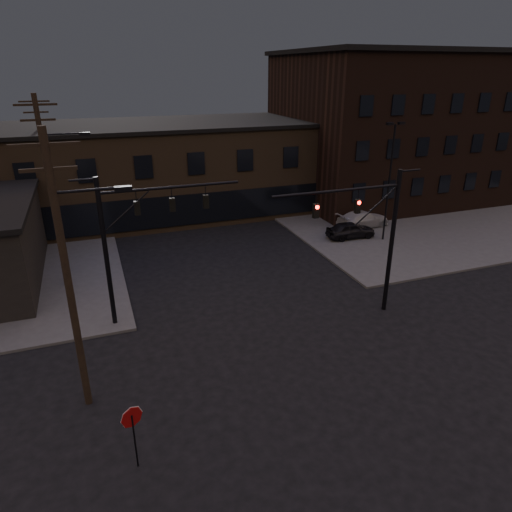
{
  "coord_description": "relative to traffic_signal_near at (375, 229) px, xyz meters",
  "views": [
    {
      "loc": [
        -8.27,
        -14.47,
        12.66
      ],
      "look_at": [
        -0.53,
        6.5,
        3.5
      ],
      "focal_mm": 32.0,
      "sensor_mm": 36.0,
      "label": 1
    }
  ],
  "objects": [
    {
      "name": "parked_car_lot_b",
      "position": [
        7.79,
        12.71,
        -4.08
      ],
      "size": [
        5.06,
        2.65,
        1.4
      ],
      "primitive_type": "imported",
      "rotation": [
        0.0,
        0.0,
        1.72
      ],
      "color": "#B3B3B5",
      "rests_on": "sidewalk_ne"
    },
    {
      "name": "parked_car_lot_a",
      "position": [
        5.37,
        10.71,
        -4.12
      ],
      "size": [
        3.96,
        1.75,
        1.33
      ],
      "primitive_type": "imported",
      "rotation": [
        0.0,
        0.0,
        1.52
      ],
      "color": "black",
      "rests_on": "sidewalk_ne"
    },
    {
      "name": "utility_pole_near",
      "position": [
        -14.79,
        -2.5,
        0.94
      ],
      "size": [
        3.7,
        0.28,
        11.0
      ],
      "color": "black",
      "rests_on": "ground"
    },
    {
      "name": "stop_sign",
      "position": [
        -13.36,
        -6.49,
        -3.09
      ],
      "size": [
        0.72,
        0.33,
        2.48
      ],
      "color": "black",
      "rests_on": "ground"
    },
    {
      "name": "car_crossing",
      "position": [
        0.14,
        20.81,
        -4.08
      ],
      "size": [
        2.94,
        5.47,
        1.71
      ],
      "primitive_type": "imported",
      "rotation": [
        0.0,
        0.0,
        0.23
      ],
      "color": "black",
      "rests_on": "ground"
    },
    {
      "name": "building_row",
      "position": [
        -5.36,
        23.5,
        -0.93
      ],
      "size": [
        40.0,
        12.0,
        8.0
      ],
      "primitive_type": "cube",
      "color": "#4D3B29",
      "rests_on": "ground"
    },
    {
      "name": "utility_pole_mid",
      "position": [
        -15.79,
        9.5,
        1.19
      ],
      "size": [
        3.7,
        0.28,
        11.5
      ],
      "color": "black",
      "rests_on": "ground"
    },
    {
      "name": "lot_light_b",
      "position": [
        13.64,
        14.5,
        0.58
      ],
      "size": [
        1.5,
        0.28,
        9.14
      ],
      "color": "black",
      "rests_on": "ground"
    },
    {
      "name": "lot_light_a",
      "position": [
        7.64,
        9.5,
        0.58
      ],
      "size": [
        1.5,
        0.28,
        9.14
      ],
      "color": "black",
      "rests_on": "ground"
    },
    {
      "name": "ground",
      "position": [
        -5.36,
        -4.5,
        -4.93
      ],
      "size": [
        140.0,
        140.0,
        0.0
      ],
      "primitive_type": "plane",
      "color": "black",
      "rests_on": "ground"
    },
    {
      "name": "traffic_signal_near",
      "position": [
        0.0,
        0.0,
        0.0
      ],
      "size": [
        7.12,
        0.24,
        8.0
      ],
      "color": "black",
      "rests_on": "ground"
    },
    {
      "name": "utility_pole_far",
      "position": [
        -16.86,
        21.5,
        0.85
      ],
      "size": [
        2.2,
        0.28,
        11.0
      ],
      "color": "black",
      "rests_on": "ground"
    },
    {
      "name": "building_right",
      "position": [
        16.64,
        21.5,
        2.07
      ],
      "size": [
        22.0,
        16.0,
        14.0
      ],
      "primitive_type": "cube",
      "color": "black",
      "rests_on": "ground"
    },
    {
      "name": "traffic_signal_far",
      "position": [
        -12.07,
        3.5,
        0.08
      ],
      "size": [
        7.12,
        0.24,
        8.0
      ],
      "color": "black",
      "rests_on": "ground"
    },
    {
      "name": "sidewalk_ne",
      "position": [
        16.64,
        17.5,
        -4.86
      ],
      "size": [
        30.0,
        30.0,
        0.15
      ],
      "primitive_type": "cube",
      "color": "#474744",
      "rests_on": "ground"
    }
  ]
}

